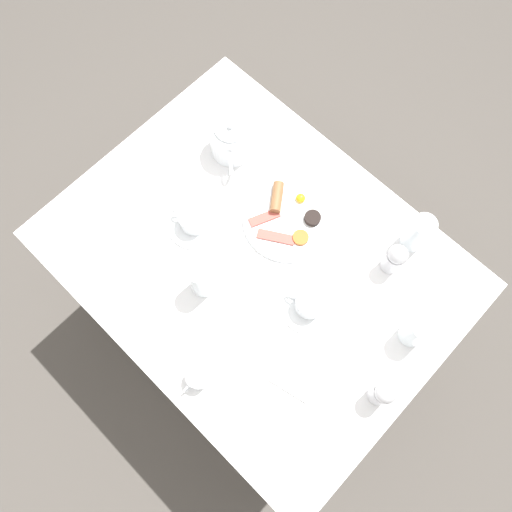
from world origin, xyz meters
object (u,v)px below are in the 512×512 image
Objects in this scene: teacup_with_saucer_right at (193,221)px; fork_by_plate at (79,245)px; breakfast_plate at (288,217)px; pepper_grinder at (395,258)px; water_glass_tall at (201,279)px; spoon_for_tea at (454,286)px; water_glass_short at (418,233)px; teapot_near at (231,139)px; creamer_jug at (198,377)px; wine_glass_spare at (417,331)px; napkin_folded at (294,378)px; knife_by_plate at (152,172)px; salt_grinder at (382,394)px; teacup_with_saucer_left at (308,305)px.

teacup_with_saucer_right reaches higher than fork_by_plate.
breakfast_plate is 2.12× the size of pepper_grinder.
spoon_for_tea is (-0.48, 0.50, -0.07)m from water_glass_tall.
teapot_near is at bearing -76.32° from water_glass_short.
breakfast_plate is 0.52m from creamer_jug.
wine_glass_spare reaches higher than creamer_jug.
teacup_with_saucer_right is 1.14× the size of napkin_folded.
wine_glass_spare is 0.34m from napkin_folded.
water_glass_short is at bearing -179.85° from pepper_grinder.
teacup_with_saucer_right is at bearing -74.50° from wine_glass_spare.
teapot_near is at bearing 152.45° from knife_by_plate.
water_glass_short is at bearing 166.80° from creamer_jug.
teapot_near is at bearing -80.77° from spoon_for_tea.
breakfast_plate is 0.43m from knife_by_plate.
fork_by_plate is 1.06m from spoon_for_tea.
pepper_grinder is at bearing 140.65° from water_glass_tall.
napkin_folded is (0.12, 0.50, -0.02)m from teacup_with_saucer_right.
salt_grinder is 0.90m from knife_by_plate.
teacup_with_saucer_left is 1.23× the size of wine_glass_spare.
teacup_with_saucer_left is 0.29m from salt_grinder.
water_glass_tall reaches higher than wine_glass_spare.
teacup_with_saucer_left is at bearing -13.68° from water_glass_short.
pepper_grinder reaches higher than creamer_jug.
spoon_for_tea is at bearing 127.44° from fork_by_plate.
fork_by_plate is (0.48, -0.37, -0.01)m from breakfast_plate.
wine_glass_spare is 0.84× the size of knife_by_plate.
wine_glass_spare is 0.88m from knife_by_plate.
fork_by_plate is (0.57, -0.68, -0.06)m from pepper_grinder.
fork_by_plate is 1.08× the size of knife_by_plate.
wine_glass_spare is at bearing -169.00° from salt_grinder.
spoon_for_tea is at bearing -124.82° from teapot_near.
spoon_for_tea is (-0.08, 0.17, -0.06)m from pepper_grinder.
water_glass_short is (-0.50, 0.33, -0.01)m from water_glass_tall.
salt_grinder is at bearing -152.07° from teapot_near.
teacup_with_saucer_right is 0.57m from pepper_grinder.
water_glass_short is 0.79m from knife_by_plate.
spoon_for_tea is at bearing 83.34° from water_glass_short.
spoon_for_tea is at bearing 111.74° from knife_by_plate.
pepper_grinder is (-0.59, 0.16, 0.04)m from creamer_jug.
creamer_jug reaches higher than fork_by_plate.
teacup_with_saucer_left is (0.16, 0.22, 0.02)m from breakfast_plate.
water_glass_short reaches higher than breakfast_plate.
teacup_with_saucer_left is at bearing -18.84° from pepper_grinder.
knife_by_plate is (0.37, -0.70, -0.07)m from water_glass_short.
teacup_with_saucer_left is 1.26× the size of spoon_for_tea.
knife_by_plate is (-0.14, -0.37, -0.07)m from water_glass_tall.
napkin_folded reaches higher than knife_by_plate.
wine_glass_spare is (0.07, 0.75, 0.01)m from teapot_near.
breakfast_plate reaches higher than napkin_folded.
creamer_jug is 0.25m from napkin_folded.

